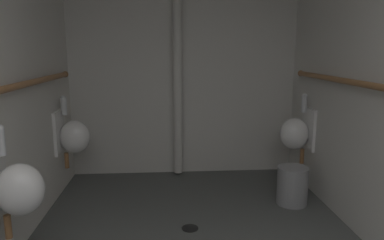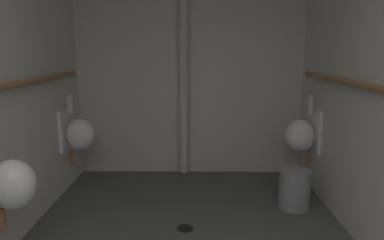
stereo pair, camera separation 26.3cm
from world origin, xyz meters
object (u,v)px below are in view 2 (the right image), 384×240
at_px(urinal_left_mid, 10,183).
at_px(standpipe_back_wall, 183,61).
at_px(urinal_right_mid, 302,135).
at_px(floor_drain, 185,228).
at_px(urinal_left_far, 78,134).
at_px(waste_bin, 294,189).

distance_m(urinal_left_mid, standpipe_back_wall, 2.28).
bearing_deg(urinal_right_mid, standpipe_back_wall, 158.26).
xyz_separation_m(urinal_right_mid, floor_drain, (-1.19, -0.84, -0.60)).
relative_size(urinal_left_far, urinal_right_mid, 1.00).
bearing_deg(urinal_left_far, urinal_left_mid, -90.00).
bearing_deg(urinal_left_mid, urinal_right_mid, 30.58).
height_order(urinal_right_mid, waste_bin, urinal_right_mid).
xyz_separation_m(urinal_left_mid, floor_drain, (1.14, 0.53, -0.60)).
relative_size(urinal_left_far, standpipe_back_wall, 0.29).
bearing_deg(urinal_left_mid, urinal_left_far, 90.00).
bearing_deg(waste_bin, urinal_left_mid, -156.16).
distance_m(floor_drain, waste_bin, 1.12).
distance_m(standpipe_back_wall, waste_bin, 1.82).
distance_m(urinal_left_far, waste_bin, 2.24).
bearing_deg(urinal_left_mid, floor_drain, 24.97).
relative_size(standpipe_back_wall, waste_bin, 7.19).
distance_m(urinal_left_mid, floor_drain, 1.39).
bearing_deg(urinal_left_mid, waste_bin, 23.84).
xyz_separation_m(urinal_right_mid, waste_bin, (-0.17, -0.42, -0.42)).
distance_m(standpipe_back_wall, floor_drain, 1.89).
distance_m(urinal_left_far, urinal_right_mid, 2.33).
xyz_separation_m(floor_drain, waste_bin, (1.02, 0.42, 0.18)).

